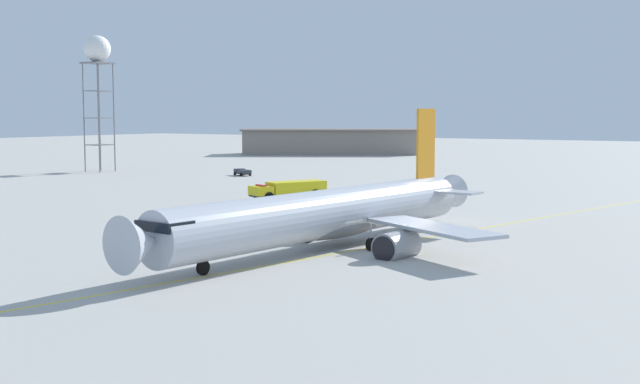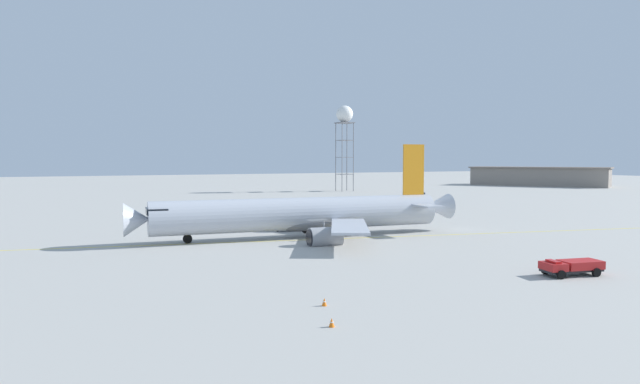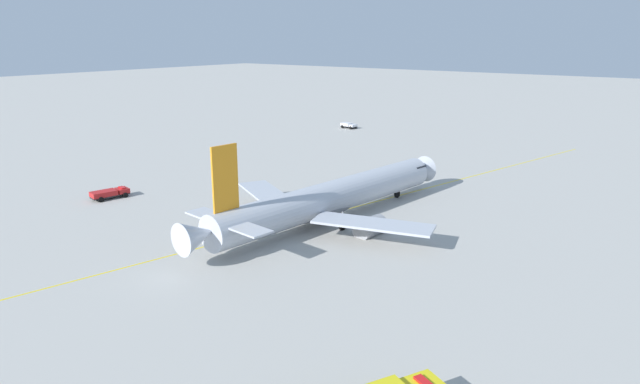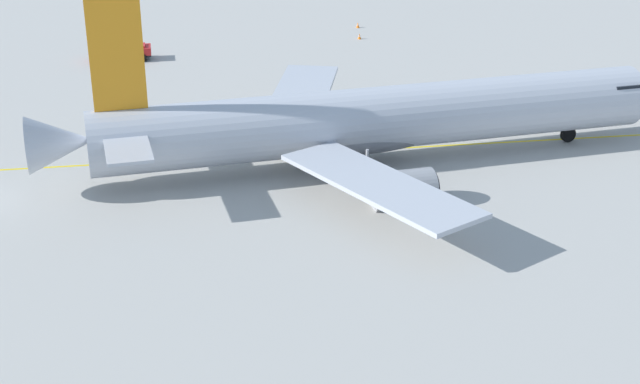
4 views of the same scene
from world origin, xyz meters
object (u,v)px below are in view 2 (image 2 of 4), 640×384
at_px(airliner_main, 304,215).
at_px(baggage_truck_truck, 421,194).
at_px(fire_tender_truck, 392,203).
at_px(ops_pickup_truck, 572,266).
at_px(radar_tower, 345,118).
at_px(safety_cone_near, 324,302).
at_px(safety_cone_mid, 332,322).

distance_m(airliner_main, baggage_truck_truck, 84.18).
bearing_deg(fire_tender_truck, ops_pickup_truck, 96.21).
relative_size(baggage_truck_truck, radar_tower, 0.17).
xyz_separation_m(airliner_main, radar_tower, (-87.72, 56.20, 20.39)).
relative_size(fire_tender_truck, ops_pickup_truck, 1.94).
bearing_deg(baggage_truck_truck, airliner_main, 161.70).
relative_size(safety_cone_near, safety_cone_mid, 1.00).
relative_size(airliner_main, baggage_truck_truck, 9.26).
distance_m(airliner_main, ops_pickup_truck, 33.32).
height_order(radar_tower, safety_cone_mid, radar_tower).
distance_m(safety_cone_near, safety_cone_mid, 4.73).
xyz_separation_m(baggage_truck_truck, safety_cone_near, (86.91, -75.39, -0.44)).
bearing_deg(fire_tender_truck, safety_cone_mid, 78.62).
distance_m(fire_tender_truck, ops_pickup_truck, 59.99).
xyz_separation_m(ops_pickup_truck, radar_tower, (-119.27, 45.67, 22.44)).
bearing_deg(fire_tender_truck, safety_cone_near, 77.61).
bearing_deg(baggage_truck_truck, radar_tower, 40.69).
distance_m(airliner_main, safety_cone_mid, 37.90).
bearing_deg(airliner_main, safety_cone_near, 73.63).
height_order(fire_tender_truck, ops_pickup_truck, fire_tender_truck).
xyz_separation_m(airliner_main, safety_cone_near, (30.41, -13.02, -2.59)).
height_order(airliner_main, radar_tower, radar_tower).
xyz_separation_m(baggage_truck_truck, radar_tower, (-31.21, -6.16, 22.53)).
bearing_deg(safety_cone_mid, safety_cone_near, 157.66).
relative_size(radar_tower, safety_cone_near, 49.35).
relative_size(fire_tender_truck, radar_tower, 0.40).
bearing_deg(fire_tender_truck, baggage_truck_truck, -108.54).
height_order(airliner_main, baggage_truck_truck, airliner_main).
bearing_deg(safety_cone_near, fire_tender_truck, 141.44).
bearing_deg(radar_tower, fire_tender_truck, -21.83).
bearing_deg(radar_tower, ops_pickup_truck, -20.95).
xyz_separation_m(ops_pickup_truck, safety_cone_near, (-1.14, -23.55, -0.53)).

